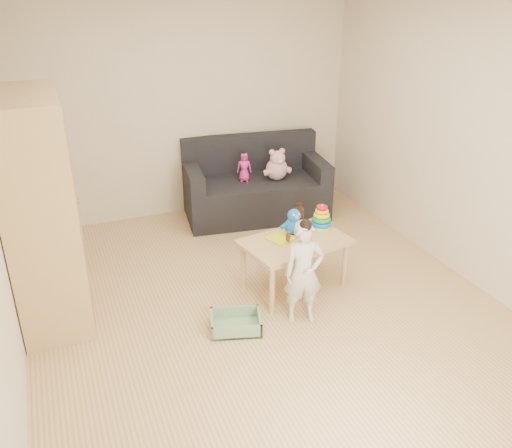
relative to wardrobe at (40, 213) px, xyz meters
name	(u,v)px	position (x,y,z in m)	size (l,w,h in m)	color
room	(262,164)	(1.72, -0.50, 0.35)	(4.50, 4.50, 4.50)	tan
wardrobe	(40,213)	(0.00, 0.00, 0.00)	(0.53, 1.06, 1.91)	#EDCD82
sofa	(256,197)	(2.39, 1.28, -0.72)	(1.66, 0.83, 0.47)	black
play_table	(294,264)	(2.10, -0.39, -0.71)	(0.94, 0.60, 0.50)	tan
storage_bin	(236,322)	(1.37, -0.81, -0.89)	(0.42, 0.31, 0.13)	#7BA376
toddler	(304,273)	(1.95, -0.88, -0.51)	(0.33, 0.22, 0.89)	silver
pink_bear	(277,167)	(2.61, 1.18, -0.33)	(0.28, 0.24, 0.32)	#D49CAC
doll	(244,167)	(2.24, 1.28, -0.32)	(0.17, 0.11, 0.33)	#EF2CA0
ring_stacker	(321,219)	(2.45, -0.24, -0.37)	(0.20, 0.20, 0.23)	#E5FF0D
brown_bottle	(299,217)	(2.24, -0.17, -0.35)	(0.09, 0.09, 0.25)	black
blue_plush	(293,221)	(2.14, -0.27, -0.33)	(0.21, 0.17, 0.26)	blue
wooden_figure	(288,237)	(2.01, -0.42, -0.40)	(0.05, 0.04, 0.12)	brown
yellow_book	(280,238)	(1.98, -0.32, -0.45)	(0.21, 0.21, 0.02)	yellow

